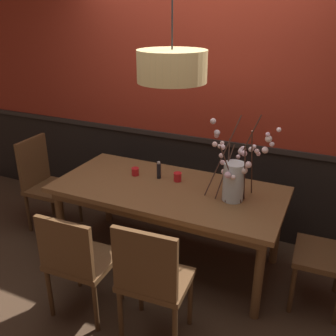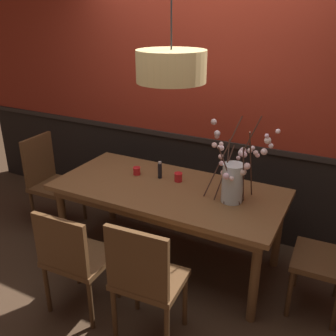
% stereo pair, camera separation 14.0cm
% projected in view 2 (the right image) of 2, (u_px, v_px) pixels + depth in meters
% --- Properties ---
extents(ground_plane, '(24.00, 24.00, 0.00)m').
position_uv_depth(ground_plane, '(168.00, 259.00, 3.53)').
color(ground_plane, '#422D1E').
extents(back_wall, '(5.92, 0.14, 2.62)m').
position_uv_depth(back_wall, '(206.00, 104.00, 3.68)').
color(back_wall, black).
rests_on(back_wall, ground).
extents(dining_table, '(1.97, 0.93, 0.74)m').
position_uv_depth(dining_table, '(168.00, 196.00, 3.27)').
color(dining_table, brown).
rests_on(dining_table, ground).
extents(chair_near_side_left, '(0.48, 0.44, 0.87)m').
position_uv_depth(chair_near_side_left, '(74.00, 256.00, 2.75)').
color(chair_near_side_left, brown).
rests_on(chair_near_side_left, ground).
extents(chair_far_side_right, '(0.46, 0.44, 0.87)m').
position_uv_depth(chair_far_side_right, '(234.00, 183.00, 3.89)').
color(chair_far_side_right, brown).
rests_on(chair_far_side_right, ground).
extents(chair_near_side_right, '(0.48, 0.41, 0.94)m').
position_uv_depth(chair_near_side_right, '(145.00, 277.00, 2.47)').
color(chair_near_side_right, brown).
rests_on(chair_near_side_right, ground).
extents(chair_far_side_left, '(0.45, 0.43, 0.95)m').
position_uv_depth(chair_far_side_left, '(179.00, 168.00, 4.17)').
color(chair_far_side_left, brown).
rests_on(chair_far_side_left, ground).
extents(chair_head_west_end, '(0.45, 0.45, 0.96)m').
position_uv_depth(chair_head_west_end, '(49.00, 178.00, 3.95)').
color(chair_head_west_end, brown).
rests_on(chair_head_west_end, ground).
extents(chair_head_east_end, '(0.40, 0.45, 0.93)m').
position_uv_depth(chair_head_east_end, '(332.00, 253.00, 2.74)').
color(chair_head_east_end, brown).
rests_on(chair_head_east_end, ground).
extents(vase_with_blossoms, '(0.60, 0.44, 0.67)m').
position_uv_depth(vase_with_blossoms, '(233.00, 179.00, 2.95)').
color(vase_with_blossoms, silver).
rests_on(vase_with_blossoms, dining_table).
extents(candle_holder_nearer_center, '(0.07, 0.07, 0.07)m').
position_uv_depth(candle_holder_nearer_center, '(137.00, 171.00, 3.48)').
color(candle_holder_nearer_center, red).
rests_on(candle_holder_nearer_center, dining_table).
extents(candle_holder_nearer_edge, '(0.07, 0.07, 0.08)m').
position_uv_depth(candle_holder_nearer_edge, '(178.00, 177.00, 3.34)').
color(candle_holder_nearer_edge, red).
rests_on(candle_holder_nearer_edge, dining_table).
extents(condiment_bottle, '(0.04, 0.04, 0.16)m').
position_uv_depth(condiment_bottle, '(160.00, 170.00, 3.40)').
color(condiment_bottle, black).
rests_on(condiment_bottle, dining_table).
extents(pendant_lamp, '(0.51, 0.51, 0.96)m').
position_uv_depth(pendant_lamp, '(171.00, 66.00, 2.73)').
color(pendant_lamp, tan).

